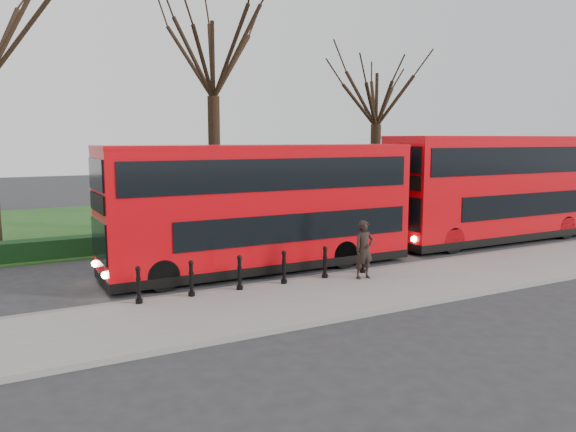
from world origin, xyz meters
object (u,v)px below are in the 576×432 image
bollard_row (262,271)px  pedestrian (364,249)px  bus_rear (503,189)px  bus_lead (262,208)px

bollard_row → pedestrian: (3.36, -0.65, 0.46)m
bollard_row → bus_rear: size_ratio=0.64×
bollard_row → pedestrian: pedestrian is taller
bollard_row → bus_rear: (13.59, 2.69, 1.76)m
bus_rear → pedestrian: bearing=-161.9°
bus_lead → bus_rear: (12.36, 0.17, 0.16)m
bollard_row → pedestrian: size_ratio=4.05×
bus_lead → pedestrian: (2.14, -3.16, -1.14)m
bus_rear → bus_lead: bearing=-179.2°
bollard_row → pedestrian: 3.46m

